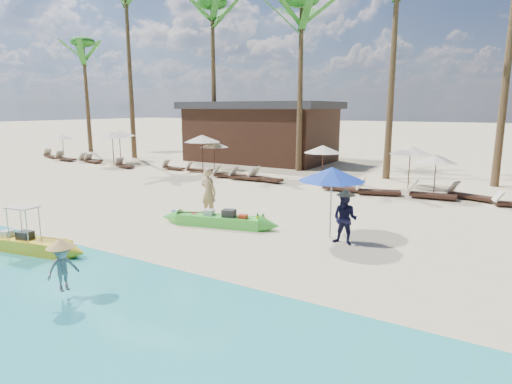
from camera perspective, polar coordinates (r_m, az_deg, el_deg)
The scene contains 35 objects.
ground at distance 13.34m, azimuth -7.73°, elevation -5.80°, with size 240.00×240.00×0.00m, color beige.
wet_sand_strip at distance 10.18m, azimuth -25.99°, elevation -12.33°, with size 240.00×4.50×0.01m, color tan.
green_canoe at distance 14.27m, azimuth -4.99°, elevation -3.79°, with size 4.60×1.39×0.59m.
yellow_canoe at distance 13.48m, azimuth -28.87°, elevation -6.03°, with size 4.83×1.25×1.26m.
tourist at distance 15.59m, azimuth -6.36°, elevation 0.00°, with size 0.63×0.42×1.74m, color tan.
vendor_green at distance 12.50m, azimuth 11.78°, elevation -3.53°, with size 0.73×0.57×1.50m, color black.
vendor_yellow at distance 9.66m, azimuth -24.37°, elevation -9.18°, with size 0.64×0.37×0.99m, color gray.
blue_umbrella at distance 12.84m, azimuth 10.08°, elevation 2.36°, with size 2.00×2.00×2.15m.
resort_parasol_0 at distance 36.11m, azimuth -24.42°, elevation 6.71°, with size 1.83×1.83×1.88m.
lounger_0_left at distance 37.18m, azimuth -25.58°, elevation 4.41°, with size 1.93×0.81×0.63m.
lounger_0_right at distance 34.87m, azimuth -24.17°, elevation 4.16°, with size 1.95×0.77×0.65m.
resort_parasol_1 at distance 32.61m, azimuth -17.78°, elevation 7.50°, with size 2.26×2.26×2.32m.
lounger_1_left at distance 33.38m, azimuth -21.29°, elevation 4.07°, with size 1.82×0.90×0.59m.
lounger_1_right at distance 32.80m, azimuth -20.99°, elevation 3.96°, with size 1.72×0.85×0.56m.
resort_parasol_2 at distance 30.85m, azimuth -18.64°, elevation 7.28°, with size 2.26×2.26×2.33m.
lounger_2_left at distance 29.39m, azimuth -17.21°, elevation 3.46°, with size 1.76×0.92×0.57m.
resort_parasol_3 at distance 26.19m, azimuth -7.20°, elevation 7.09°, with size 2.21×2.21×2.28m.
lounger_3_left at distance 27.68m, azimuth -11.07°, elevation 3.29°, with size 1.63×0.57×0.55m.
lounger_3_right at distance 26.46m, azimuth -7.76°, elevation 3.04°, with size 1.71×0.94×0.56m.
resort_parasol_4 at distance 26.68m, azimuth -5.62°, elevation 6.33°, with size 1.78×1.78×1.83m.
lounger_4_left at distance 24.06m, azimuth -3.81°, elevation 2.38°, with size 1.93×1.06×0.63m.
lounger_4_right at distance 23.27m, azimuth -1.57°, elevation 2.12°, with size 1.94×0.70×0.65m.
resort_parasol_5 at distance 22.20m, azimuth 8.91°, elevation 5.66°, with size 1.94×1.94×1.99m.
lounger_5_left at distance 22.77m, azimuth 1.07°, elevation 1.94°, with size 2.03×0.88×0.67m.
resort_parasol_6 at distance 22.08m, azimuth 19.91°, elevation 5.31°, with size 2.02×2.02×2.08m.
lounger_6_left at distance 20.58m, azimuth 11.01°, elevation 0.70°, with size 1.82×0.57×0.62m.
lounger_6_right at distance 19.99m, azimuth 15.68°, elevation 0.22°, with size 2.05×1.15×0.67m.
resort_parasol_7 at distance 20.37m, azimuth 22.91°, elevation 4.12°, with size 1.81×1.81×1.87m.
lounger_7_left at distance 19.92m, azimuth 22.11°, elevation -0.21°, with size 2.04×0.78×0.68m.
lounger_7_right at distance 20.47m, azimuth 26.40°, elevation -0.31°, with size 1.96×1.12×0.64m.
palm_0 at distance 41.59m, azimuth -21.96°, elevation 16.23°, with size 2.08×2.08×9.90m.
palm_1 at distance 35.78m, azimuth -16.87°, elevation 21.90°, with size 2.08×2.08×13.60m.
palm_2 at distance 31.54m, azimuth -5.81°, elevation 20.79°, with size 2.08×2.08×11.33m.
palm_3 at distance 27.15m, azimuth 6.07°, elevation 21.07°, with size 2.08×2.08×10.52m.
pavilion_west at distance 31.81m, azimuth 0.65°, elevation 8.12°, with size 10.80×6.60×4.30m.
Camera 1 is at (8.03, -9.92, 3.86)m, focal length 30.00 mm.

